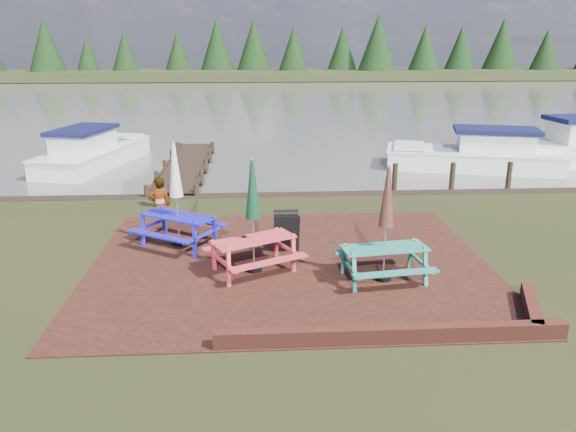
% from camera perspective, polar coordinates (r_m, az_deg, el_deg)
% --- Properties ---
extents(ground, '(120.00, 120.00, 0.00)m').
position_cam_1_polar(ground, '(11.96, 0.51, -6.70)').
color(ground, black).
rests_on(ground, ground).
extents(paving, '(9.00, 7.50, 0.02)m').
position_cam_1_polar(paving, '(12.87, 0.20, -4.84)').
color(paving, '#371711').
rests_on(paving, ground).
extents(brick_wall, '(6.21, 1.79, 0.30)m').
position_cam_1_polar(brick_wall, '(10.14, 13.92, -11.01)').
color(brick_wall, '#4C1E16').
rests_on(brick_wall, ground).
extents(water, '(120.00, 60.00, 0.02)m').
position_cam_1_polar(water, '(48.14, -2.58, 11.59)').
color(water, '#4D4B42').
rests_on(water, ground).
extents(far_treeline, '(120.00, 10.00, 8.10)m').
position_cam_1_polar(far_treeline, '(76.91, -3.00, 16.22)').
color(far_treeline, black).
rests_on(far_treeline, ground).
extents(picnic_table_teal, '(1.98, 1.81, 2.48)m').
position_cam_1_polar(picnic_table_teal, '(11.89, 9.83, -2.61)').
color(picnic_table_teal, '#277E6B').
rests_on(picnic_table_teal, ground).
extents(picnic_table_red, '(2.35, 2.27, 2.52)m').
position_cam_1_polar(picnic_table_red, '(12.19, -3.54, -1.79)').
color(picnic_table_red, '#D1353D').
rests_on(picnic_table_red, ground).
extents(picnic_table_blue, '(2.46, 2.40, 2.59)m').
position_cam_1_polar(picnic_table_blue, '(13.98, -11.17, 0.55)').
color(picnic_table_blue, '#1D17B2').
rests_on(picnic_table_blue, ground).
extents(chalkboard, '(0.60, 0.58, 0.96)m').
position_cam_1_polar(chalkboard, '(13.49, -0.14, -1.57)').
color(chalkboard, black).
rests_on(chalkboard, ground).
extents(jetty, '(1.76, 9.08, 1.00)m').
position_cam_1_polar(jetty, '(22.84, -10.30, 5.08)').
color(jetty, black).
rests_on(jetty, ground).
extents(boat_jetty, '(3.67, 6.81, 1.88)m').
position_cam_1_polar(boat_jetty, '(24.99, -19.23, 6.03)').
color(boat_jetty, silver).
rests_on(boat_jetty, ground).
extents(boat_near, '(7.31, 4.16, 1.87)m').
position_cam_1_polar(boat_near, '(24.34, 18.64, 5.80)').
color(boat_near, silver).
rests_on(boat_near, ground).
extents(boat_far, '(7.27, 3.09, 2.21)m').
position_cam_1_polar(boat_far, '(26.92, 26.85, 6.09)').
color(boat_far, silver).
rests_on(boat_far, ground).
extents(person, '(0.76, 0.60, 1.84)m').
position_cam_1_polar(person, '(17.48, -13.09, 3.84)').
color(person, gray).
rests_on(person, ground).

